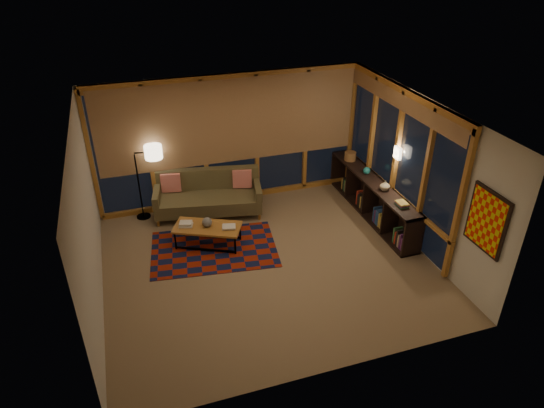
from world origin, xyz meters
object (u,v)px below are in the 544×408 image
object	(u,v)px
coffee_table	(208,236)
bookshelf	(372,198)
sofa	(208,195)
floor_lamp	(139,183)

from	to	relation	value
coffee_table	bookshelf	size ratio (longest dim) A/B	0.39
sofa	coffee_table	size ratio (longest dim) A/B	1.75
sofa	floor_lamp	distance (m)	1.36
coffee_table	sofa	bearing A→B (deg)	103.45
bookshelf	floor_lamp	bearing A→B (deg)	163.33
sofa	coffee_table	world-z (taller)	sofa
sofa	bookshelf	distance (m)	3.28
sofa	bookshelf	size ratio (longest dim) A/B	0.68
sofa	floor_lamp	world-z (taller)	floor_lamp
coffee_table	bookshelf	xyz separation A→B (m)	(3.35, 0.06, 0.19)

